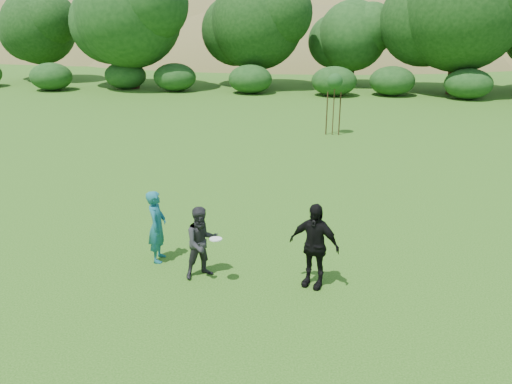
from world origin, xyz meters
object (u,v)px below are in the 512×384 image
player_grey (202,243)px  sapling (335,83)px  player_teal (157,226)px  player_black (314,245)px

player_grey → sapling: (2.66, 13.93, 1.60)m
player_teal → sapling: sapling is taller
player_teal → player_grey: bearing=-122.3°
player_teal → player_grey: player_teal is taller
player_grey → player_black: size_ratio=0.87×
player_teal → player_grey: size_ratio=1.05×
player_black → sapling: 14.01m
sapling → player_grey: bearing=-100.8°
player_teal → player_black: (3.64, -0.59, 0.07)m
player_teal → sapling: size_ratio=0.61×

